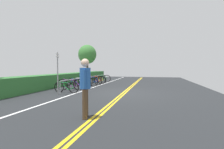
{
  "coord_description": "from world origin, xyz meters",
  "views": [
    {
      "loc": [
        -9.64,
        -1.68,
        1.51
      ],
      "look_at": [
        3.0,
        1.5,
        0.95
      ],
      "focal_mm": 26.57,
      "sensor_mm": 36.0,
      "label": 1
    }
  ],
  "objects_px": {
    "bicycle_2": "(78,84)",
    "bicycle_7": "(99,80)",
    "bike_rack": "(88,79)",
    "bicycle_6": "(96,80)",
    "bicycle_0": "(66,87)",
    "sign_post_near": "(58,69)",
    "tree_mid": "(87,55)",
    "bicycle_4": "(88,82)",
    "bicycle_1": "(71,85)",
    "bicycle_3": "(82,83)",
    "bicycle_5": "(93,81)",
    "bicycle_8": "(102,79)",
    "pedestrian": "(85,84)"
  },
  "relations": [
    {
      "from": "bicycle_1",
      "to": "pedestrian",
      "type": "height_order",
      "value": "pedestrian"
    },
    {
      "from": "bicycle_5",
      "to": "bicycle_6",
      "type": "bearing_deg",
      "value": 3.21
    },
    {
      "from": "bicycle_0",
      "to": "bicycle_8",
      "type": "relative_size",
      "value": 0.98
    },
    {
      "from": "bicycle_7",
      "to": "tree_mid",
      "type": "bearing_deg",
      "value": 31.53
    },
    {
      "from": "bike_rack",
      "to": "bicycle_3",
      "type": "relative_size",
      "value": 4.8
    },
    {
      "from": "bike_rack",
      "to": "bicycle_6",
      "type": "relative_size",
      "value": 4.81
    },
    {
      "from": "bicycle_1",
      "to": "bicycle_6",
      "type": "relative_size",
      "value": 1.04
    },
    {
      "from": "bicycle_1",
      "to": "bicycle_7",
      "type": "relative_size",
      "value": 1.12
    },
    {
      "from": "bicycle_4",
      "to": "bicycle_8",
      "type": "bearing_deg",
      "value": -1.1
    },
    {
      "from": "bicycle_3",
      "to": "pedestrian",
      "type": "bearing_deg",
      "value": -154.82
    },
    {
      "from": "bicycle_7",
      "to": "sign_post_near",
      "type": "distance_m",
      "value": 7.31
    },
    {
      "from": "bicycle_4",
      "to": "bicycle_6",
      "type": "bearing_deg",
      "value": -1.82
    },
    {
      "from": "pedestrian",
      "to": "tree_mid",
      "type": "height_order",
      "value": "tree_mid"
    },
    {
      "from": "bike_rack",
      "to": "bicycle_0",
      "type": "bearing_deg",
      "value": -177.91
    },
    {
      "from": "bike_rack",
      "to": "bicycle_8",
      "type": "height_order",
      "value": "bicycle_8"
    },
    {
      "from": "bicycle_6",
      "to": "sign_post_near",
      "type": "height_order",
      "value": "sign_post_near"
    },
    {
      "from": "bicycle_7",
      "to": "pedestrian",
      "type": "xyz_separation_m",
      "value": [
        -10.71,
        -3.17,
        0.71
      ]
    },
    {
      "from": "bicycle_6",
      "to": "bicycle_0",
      "type": "bearing_deg",
      "value": -179.68
    },
    {
      "from": "bicycle_0",
      "to": "bicycle_1",
      "type": "distance_m",
      "value": 1.05
    },
    {
      "from": "bicycle_3",
      "to": "bicycle_5",
      "type": "xyz_separation_m",
      "value": [
        1.73,
        -0.27,
        0.02
      ]
    },
    {
      "from": "tree_mid",
      "to": "pedestrian",
      "type": "bearing_deg",
      "value": -157.65
    },
    {
      "from": "bicycle_4",
      "to": "bike_rack",
      "type": "bearing_deg",
      "value": 32.35
    },
    {
      "from": "bike_rack",
      "to": "bicycle_6",
      "type": "xyz_separation_m",
      "value": [
        1.73,
        -0.1,
        -0.2
      ]
    },
    {
      "from": "bicycle_0",
      "to": "bicycle_2",
      "type": "bearing_deg",
      "value": 1.56
    },
    {
      "from": "bicycle_6",
      "to": "bicycle_8",
      "type": "height_order",
      "value": "bicycle_6"
    },
    {
      "from": "bicycle_5",
      "to": "tree_mid",
      "type": "distance_m",
      "value": 9.26
    },
    {
      "from": "bicycle_7",
      "to": "tree_mid",
      "type": "height_order",
      "value": "tree_mid"
    },
    {
      "from": "bicycle_4",
      "to": "bicycle_7",
      "type": "relative_size",
      "value": 1.11
    },
    {
      "from": "bicycle_2",
      "to": "bicycle_5",
      "type": "distance_m",
      "value": 2.75
    },
    {
      "from": "bike_rack",
      "to": "bicycle_4",
      "type": "bearing_deg",
      "value": -147.65
    },
    {
      "from": "bicycle_1",
      "to": "bicycle_7",
      "type": "bearing_deg",
      "value": -2.1
    },
    {
      "from": "bicycle_1",
      "to": "bicycle_8",
      "type": "relative_size",
      "value": 1.05
    },
    {
      "from": "bike_rack",
      "to": "bicycle_2",
      "type": "xyz_separation_m",
      "value": [
        -1.88,
        -0.08,
        -0.21
      ]
    },
    {
      "from": "bicycle_6",
      "to": "pedestrian",
      "type": "xyz_separation_m",
      "value": [
        -9.76,
        -3.14,
        0.66
      ]
    },
    {
      "from": "bicycle_3",
      "to": "bicycle_4",
      "type": "xyz_separation_m",
      "value": [
        0.79,
        -0.17,
        0.01
      ]
    },
    {
      "from": "bicycle_1",
      "to": "bicycle_6",
      "type": "bearing_deg",
      "value": -2.95
    },
    {
      "from": "sign_post_near",
      "to": "tree_mid",
      "type": "relative_size",
      "value": 0.51
    },
    {
      "from": "pedestrian",
      "to": "sign_post_near",
      "type": "distance_m",
      "value": 4.7
    },
    {
      "from": "bicycle_0",
      "to": "bicycle_1",
      "type": "height_order",
      "value": "bicycle_1"
    },
    {
      "from": "bicycle_2",
      "to": "bicycle_7",
      "type": "height_order",
      "value": "bicycle_2"
    },
    {
      "from": "bicycle_0",
      "to": "bicycle_4",
      "type": "height_order",
      "value": "bicycle_4"
    },
    {
      "from": "bike_rack",
      "to": "sign_post_near",
      "type": "height_order",
      "value": "sign_post_near"
    },
    {
      "from": "bicycle_1",
      "to": "bicycle_3",
      "type": "distance_m",
      "value": 1.77
    },
    {
      "from": "bicycle_0",
      "to": "pedestrian",
      "type": "relative_size",
      "value": 0.94
    },
    {
      "from": "bicycle_1",
      "to": "bicycle_5",
      "type": "bearing_deg",
      "value": -4.47
    },
    {
      "from": "bicycle_4",
      "to": "bicycle_5",
      "type": "distance_m",
      "value": 0.94
    },
    {
      "from": "bicycle_1",
      "to": "bicycle_2",
      "type": "xyz_separation_m",
      "value": [
        0.75,
        -0.21,
        -0.0
      ]
    },
    {
      "from": "bike_rack",
      "to": "bicycle_1",
      "type": "height_order",
      "value": "bicycle_1"
    },
    {
      "from": "bike_rack",
      "to": "sign_post_near",
      "type": "bearing_deg",
      "value": -178.42
    },
    {
      "from": "bicycle_2",
      "to": "bicycle_8",
      "type": "bearing_deg",
      "value": -0.32
    }
  ]
}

